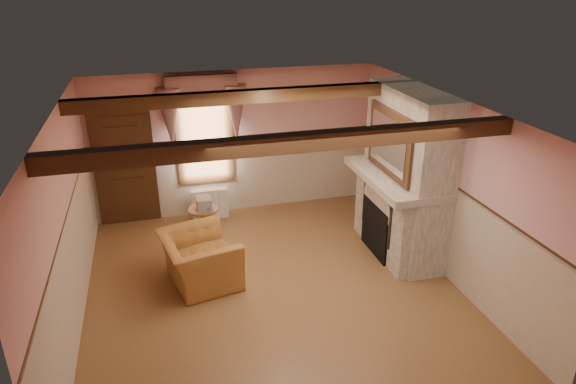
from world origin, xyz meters
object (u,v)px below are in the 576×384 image
object	(u,v)px
bowl	(400,174)
oil_lamp	(387,158)
side_table	(204,222)
armchair	(199,259)
radiator	(210,203)
mantel_clock	(377,153)

from	to	relation	value
bowl	oil_lamp	world-z (taller)	oil_lamp
bowl	oil_lamp	size ratio (longest dim) A/B	1.24
oil_lamp	bowl	bearing A→B (deg)	-90.00
side_table	armchair	bearing A→B (deg)	-98.77
armchair	bowl	xyz separation A→B (m)	(3.29, 0.02, 1.07)
side_table	bowl	bearing A→B (deg)	-25.69
side_table	oil_lamp	distance (m)	3.46
side_table	oil_lamp	xyz separation A→B (m)	(3.06, -0.98, 1.29)
side_table	bowl	world-z (taller)	bowl
radiator	oil_lamp	xyz separation A→B (m)	(2.85, -1.72, 1.26)
side_table	oil_lamp	bearing A→B (deg)	-17.81
radiator	oil_lamp	world-z (taller)	oil_lamp
radiator	oil_lamp	size ratio (longest dim) A/B	2.50
side_table	radiator	xyz separation A→B (m)	(0.20, 0.74, 0.02)
armchair	radiator	bearing A→B (deg)	-22.57
radiator	bowl	xyz separation A→B (m)	(2.85, -2.21, 1.16)
oil_lamp	radiator	bearing A→B (deg)	148.95
side_table	mantel_clock	bearing A→B (deg)	-10.38
side_table	mantel_clock	distance (m)	3.35
armchair	radiator	xyz separation A→B (m)	(0.43, 2.23, -0.09)
side_table	radiator	size ratio (longest dim) A/B	0.79
armchair	mantel_clock	xyz separation A→B (m)	(3.29, 0.93, 1.13)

